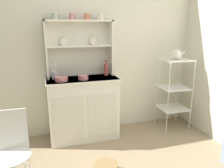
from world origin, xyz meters
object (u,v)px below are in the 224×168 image
hutch_shelf_unit (79,44)px  bakers_rack (174,85)px  cup_sage_0 (55,16)px  jam_bottle (106,69)px  utensil_jar (55,75)px  porcelain_teapot (176,55)px  hutch_cabinet (83,108)px  wire_chair (11,147)px  bowl_mixing_large (61,79)px

hutch_shelf_unit → bakers_rack: bearing=-9.7°
bakers_rack → cup_sage_0: size_ratio=11.23×
cup_sage_0 → jam_bottle: 0.99m
cup_sage_0 → utensil_jar: (-0.06, -0.04, -0.76)m
jam_bottle → porcelain_teapot: bearing=-8.9°
hutch_cabinet → porcelain_teapot: 1.57m
hutch_shelf_unit → jam_bottle: hutch_shelf_unit is taller
bakers_rack → porcelain_teapot: 0.47m
bakers_rack → jam_bottle: size_ratio=5.04×
wire_chair → cup_sage_0: 1.67m
utensil_jar → porcelain_teapot: size_ratio=1.08×
wire_chair → bowl_mixing_large: bearing=58.0°
bowl_mixing_large → jam_bottle: jam_bottle is taller
utensil_jar → porcelain_teapot: porcelain_teapot is taller
bowl_mixing_large → utensil_jar: (-0.08, 0.15, 0.03)m
hutch_cabinet → bowl_mixing_large: bearing=-165.7°
hutch_shelf_unit → utensil_jar: bearing=-166.6°
jam_bottle → porcelain_teapot: (1.04, -0.16, 0.19)m
hutch_shelf_unit → hutch_cabinet: bearing=-90.0°
hutch_cabinet → porcelain_teapot: size_ratio=4.21×
cup_sage_0 → bowl_mixing_large: bearing=-84.0°
hutch_cabinet → hutch_shelf_unit: 0.89m
cup_sage_0 → jam_bottle: bearing=-3.1°
wire_chair → porcelain_teapot: porcelain_teapot is taller
bowl_mixing_large → utensil_jar: utensil_jar is taller
porcelain_teapot → hutch_shelf_unit: bearing=170.3°
cup_sage_0 → porcelain_teapot: 1.80m
wire_chair → porcelain_teapot: 2.48m
wire_chair → bowl_mixing_large: 1.09m
bakers_rack → utensil_jar: 1.79m
cup_sage_0 → utensil_jar: cup_sage_0 is taller
bakers_rack → wire_chair: (-2.23, -0.86, -0.18)m
porcelain_teapot → cup_sage_0: bearing=173.4°
wire_chair → porcelain_teapot: (2.23, 0.86, 0.65)m
cup_sage_0 → jam_bottle: (0.67, -0.04, -0.72)m
hutch_shelf_unit → wire_chair: 1.60m
bowl_mixing_large → jam_bottle: size_ratio=0.77×
bowl_mixing_large → hutch_cabinet: bearing=14.3°
hutch_cabinet → jam_bottle: (0.36, 0.09, 0.52)m
hutch_shelf_unit → bowl_mixing_large: size_ratio=5.45×
bakers_rack → wire_chair: bearing=-159.0°
bakers_rack → bowl_mixing_large: bakers_rack is taller
hutch_shelf_unit → bowl_mixing_large: 0.56m
cup_sage_0 → utensil_jar: 0.76m
hutch_cabinet → utensil_jar: utensil_jar is taller
hutch_shelf_unit → utensil_jar: size_ratio=3.62×
porcelain_teapot → jam_bottle: bearing=171.1°
porcelain_teapot → bakers_rack: bearing=0.0°
hutch_cabinet → jam_bottle: 0.64m
cup_sage_0 → jam_bottle: size_ratio=0.45×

